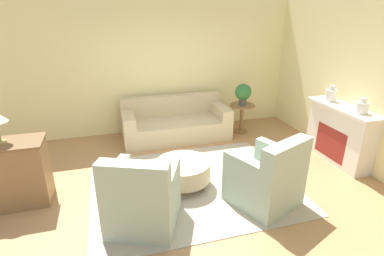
% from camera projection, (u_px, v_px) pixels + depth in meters
% --- Properties ---
extents(ground_plane, '(16.00, 16.00, 0.00)m').
position_uv_depth(ground_plane, '(193.00, 185.00, 4.74)').
color(ground_plane, '#AD7F51').
extents(wall_back, '(9.04, 0.12, 2.80)m').
position_uv_depth(wall_back, '(160.00, 68.00, 6.52)').
color(wall_back, beige).
rests_on(wall_back, ground_plane).
extents(wall_right, '(0.12, 9.93, 2.80)m').
position_uv_depth(wall_right, '(366.00, 86.00, 4.99)').
color(wall_right, beige).
rests_on(wall_right, ground_plane).
extents(rug, '(3.10, 2.51, 0.01)m').
position_uv_depth(rug, '(193.00, 185.00, 4.73)').
color(rug, '#B2A893').
rests_on(rug, ground_plane).
extents(couch, '(2.22, 0.96, 0.85)m').
position_uv_depth(couch, '(175.00, 124.00, 6.42)').
color(couch, '#C6B289').
rests_on(couch, ground_plane).
extents(armchair_left, '(1.08, 1.08, 1.04)m').
position_uv_depth(armchair_left, '(142.00, 200.00, 3.70)').
color(armchair_left, '#9EB29E').
rests_on(armchair_left, rug).
extents(armchair_right, '(1.08, 1.08, 1.04)m').
position_uv_depth(armchair_right, '(267.00, 180.00, 4.15)').
color(armchair_right, '#9EB29E').
rests_on(armchair_right, rug).
extents(ottoman_table, '(0.85, 0.85, 0.41)m').
position_uv_depth(ottoman_table, '(183.00, 170.00, 4.64)').
color(ottoman_table, '#C6B289').
rests_on(ottoman_table, rug).
extents(side_table, '(0.55, 0.55, 0.64)m').
position_uv_depth(side_table, '(242.00, 113.00, 6.64)').
color(side_table, olive).
rests_on(side_table, ground_plane).
extents(fireplace, '(0.44, 1.42, 1.03)m').
position_uv_depth(fireplace, '(340.00, 133.00, 5.35)').
color(fireplace, silver).
rests_on(fireplace, ground_plane).
extents(dresser, '(1.02, 0.54, 0.95)m').
position_uv_depth(dresser, '(9.00, 173.00, 4.13)').
color(dresser, olive).
rests_on(dresser, ground_plane).
extents(vase_mantel_near, '(0.20, 0.20, 0.29)m').
position_uv_depth(vase_mantel_near, '(331.00, 95.00, 5.44)').
color(vase_mantel_near, silver).
rests_on(vase_mantel_near, fireplace).
extents(vase_mantel_far, '(0.20, 0.20, 0.25)m').
position_uv_depth(vase_mantel_far, '(362.00, 107.00, 4.80)').
color(vase_mantel_far, silver).
rests_on(vase_mantel_far, fireplace).
extents(potted_plant_on_side_table, '(0.35, 0.35, 0.46)m').
position_uv_depth(potted_plant_on_side_table, '(243.00, 93.00, 6.47)').
color(potted_plant_on_side_table, '#4C4742').
rests_on(potted_plant_on_side_table, side_table).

